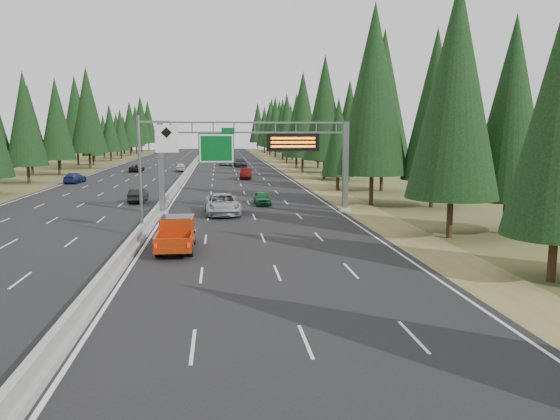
{
  "coord_description": "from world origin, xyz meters",
  "views": [
    {
      "loc": [
        5.2,
        -11.8,
        7.08
      ],
      "look_at": [
        8.75,
        20.0,
        2.44
      ],
      "focal_mm": 35.0,
      "sensor_mm": 36.0,
      "label": 1
    }
  ],
  "objects": [
    {
      "name": "road",
      "position": [
        0.0,
        80.0,
        0.04
      ],
      "size": [
        32.0,
        260.0,
        0.08
      ],
      "primitive_type": "cube",
      "color": "black",
      "rests_on": "ground"
    },
    {
      "name": "shoulder_right",
      "position": [
        17.8,
        80.0,
        0.03
      ],
      "size": [
        3.6,
        260.0,
        0.06
      ],
      "primitive_type": "cube",
      "color": "olive",
      "rests_on": "ground"
    },
    {
      "name": "shoulder_left",
      "position": [
        -17.8,
        80.0,
        0.03
      ],
      "size": [
        3.6,
        260.0,
        0.06
      ],
      "primitive_type": "cube",
      "color": "#4A4E24",
      "rests_on": "ground"
    },
    {
      "name": "median_barrier",
      "position": [
        0.0,
        80.0,
        0.41
      ],
      "size": [
        0.7,
        260.0,
        0.85
      ],
      "color": "gray",
      "rests_on": "road"
    },
    {
      "name": "sign_gantry",
      "position": [
        8.92,
        34.88,
        5.27
      ],
      "size": [
        16.75,
        0.98,
        7.8
      ],
      "color": "slate",
      "rests_on": "road"
    },
    {
      "name": "hov_sign_pole",
      "position": [
        0.58,
        24.97,
        4.72
      ],
      "size": [
        2.8,
        0.5,
        8.0
      ],
      "color": "slate",
      "rests_on": "road"
    },
    {
      "name": "tree_row_right",
      "position": [
        22.1,
        77.63,
        9.29
      ],
      "size": [
        11.64,
        243.72,
        18.86
      ],
      "color": "black",
      "rests_on": "ground"
    },
    {
      "name": "tree_row_left",
      "position": [
        -21.93,
        67.89,
        9.3
      ],
      "size": [
        12.2,
        241.81,
        18.94
      ],
      "color": "black",
      "rests_on": "ground"
    },
    {
      "name": "silver_minivan",
      "position": [
        5.43,
        34.25,
        0.95
      ],
      "size": [
        3.19,
        6.37,
        1.73
      ],
      "primitive_type": "imported",
      "rotation": [
        0.0,
        0.0,
        0.05
      ],
      "color": "#A9AAAE",
      "rests_on": "road"
    },
    {
      "name": "red_pickup",
      "position": [
        2.62,
        20.84,
        1.13
      ],
      "size": [
        2.07,
        5.8,
        1.89
      ],
      "color": "black",
      "rests_on": "road"
    },
    {
      "name": "car_ahead_green",
      "position": [
        9.27,
        40.0,
        0.72
      ],
      "size": [
        1.59,
        3.78,
        1.28
      ],
      "primitive_type": "imported",
      "rotation": [
        0.0,
        0.0,
        0.02
      ],
      "color": "#155D2C",
      "rests_on": "road"
    },
    {
      "name": "car_ahead_dkred",
      "position": [
        9.14,
        68.81,
        0.85
      ],
      "size": [
        2.02,
        4.82,
        1.55
      ],
      "primitive_type": "imported",
      "rotation": [
        0.0,
        0.0,
        -0.08
      ],
      "color": "#4B0A0B",
      "rests_on": "road"
    },
    {
      "name": "car_ahead_dkgrey",
      "position": [
        9.34,
        95.78,
        0.88
      ],
      "size": [
        2.64,
        5.68,
        1.61
      ],
      "primitive_type": "imported",
      "rotation": [
        0.0,
        0.0,
        0.07
      ],
      "color": "black",
      "rests_on": "road"
    },
    {
      "name": "car_ahead_white",
      "position": [
        6.51,
        101.28,
        0.86
      ],
      "size": [
        2.64,
        5.63,
        1.56
      ],
      "primitive_type": "imported",
      "rotation": [
        0.0,
        0.0,
        -0.01
      ],
      "color": "#BEBEBE",
      "rests_on": "road"
    },
    {
      "name": "car_ahead_far",
      "position": [
        1.5,
        117.46,
        0.82
      ],
      "size": [
        1.93,
        4.4,
        1.47
      ],
      "primitive_type": "imported",
      "rotation": [
        0.0,
        0.0,
        -0.04
      ],
      "color": "black",
      "rests_on": "road"
    },
    {
      "name": "car_onc_near",
      "position": [
        -2.84,
        43.3,
        0.76
      ],
      "size": [
        1.53,
        4.14,
        1.35
      ],
      "primitive_type": "imported",
      "rotation": [
        0.0,
        0.0,
        3.12
      ],
      "color": "black",
      "rests_on": "road"
    },
    {
      "name": "car_onc_blue",
      "position": [
        -14.38,
        64.85,
        0.78
      ],
      "size": [
        2.32,
        4.93,
        1.39
      ],
      "primitive_type": "imported",
      "rotation": [
        0.0,
        0.0,
        3.06
      ],
      "color": "navy",
      "rests_on": "road"
    },
    {
      "name": "car_onc_white",
      "position": [
        -1.5,
        85.12,
        0.83
      ],
      "size": [
        2.1,
        4.52,
        1.5
      ],
      "primitive_type": "imported",
      "rotation": [
        0.0,
        0.0,
        3.22
      ],
      "color": "beige",
      "rests_on": "road"
    },
    {
      "name": "car_onc_far",
      "position": [
        -9.0,
        84.87,
        0.73
      ],
      "size": [
        2.19,
        4.67,
        1.29
      ],
      "primitive_type": "imported",
      "rotation": [
        0.0,
        0.0,
        3.13
      ],
      "color": "black",
      "rests_on": "road"
    }
  ]
}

